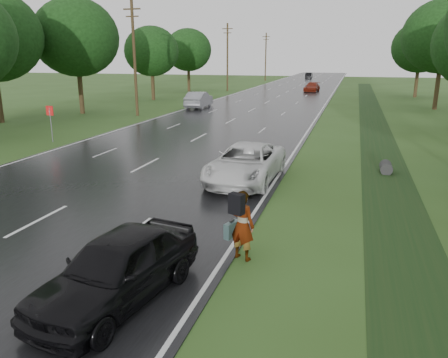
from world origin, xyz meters
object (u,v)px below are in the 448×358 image
(dark_sedan, at_px, (117,268))
(silver_sedan, at_px, (199,100))
(road_sign, at_px, (50,116))
(white_pickup, at_px, (246,163))
(pedestrian, at_px, (241,224))

(dark_sedan, xyz_separation_m, silver_sedan, (-10.87, 35.88, 0.05))
(road_sign, distance_m, white_pickup, 15.02)
(pedestrian, bearing_deg, white_pickup, -57.77)
(pedestrian, distance_m, silver_sedan, 35.49)
(pedestrian, xyz_separation_m, dark_sedan, (-2.10, -2.85, -0.18))
(dark_sedan, bearing_deg, pedestrian, 63.65)
(pedestrian, distance_m, white_pickup, 7.56)
(pedestrian, height_order, white_pickup, pedestrian)
(dark_sedan, bearing_deg, road_sign, 141.03)
(white_pickup, bearing_deg, pedestrian, -75.36)
(road_sign, relative_size, white_pickup, 0.40)
(white_pickup, bearing_deg, road_sign, 160.88)
(pedestrian, bearing_deg, dark_sedan, 73.11)
(road_sign, height_order, dark_sedan, road_sign)
(silver_sedan, bearing_deg, white_pickup, 110.60)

